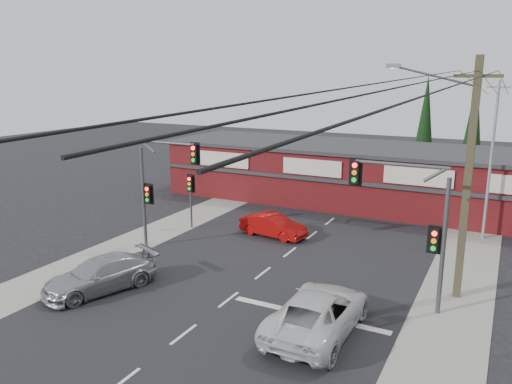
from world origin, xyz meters
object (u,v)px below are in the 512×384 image
at_px(white_suv, 318,312).
at_px(utility_pole, 465,172).
at_px(red_sedan, 273,225).
at_px(silver_suv, 101,275).
at_px(shop_building, 344,172).

xyz_separation_m(white_suv, utility_pole, (4.09, 5.56, 4.61)).
bearing_deg(utility_pole, red_sedan, 159.93).
bearing_deg(silver_suv, red_sedan, 92.23).
height_order(silver_suv, utility_pole, utility_pole).
bearing_deg(shop_building, white_suv, -74.93).
relative_size(silver_suv, shop_building, 0.18).
height_order(white_suv, utility_pole, utility_pole).
bearing_deg(white_suv, utility_pole, -125.90).
xyz_separation_m(shop_building, utility_pole, (9.36, -14.00, 3.26)).
bearing_deg(red_sedan, white_suv, -138.55).
xyz_separation_m(white_suv, red_sedan, (-6.25, 9.34, -0.13)).
bearing_deg(silver_suv, utility_pole, 46.16).
distance_m(shop_building, utility_pole, 17.15).
distance_m(white_suv, silver_suv, 9.79).
bearing_deg(shop_building, utility_pole, -56.24).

